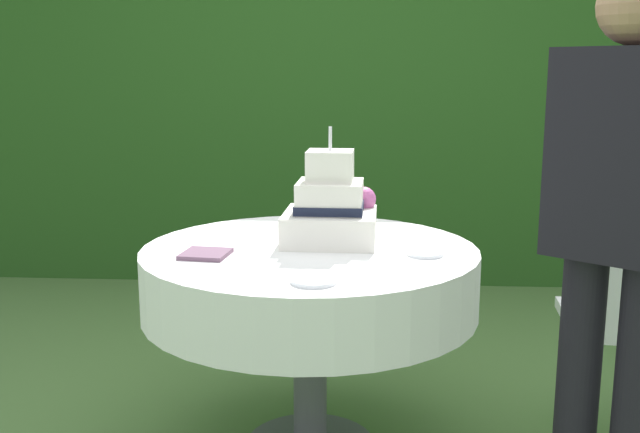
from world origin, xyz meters
name	(u,v)px	position (x,y,z in m)	size (l,w,h in m)	color
foliage_hedge	(338,78)	(0.00, 2.35, 1.30)	(6.00, 0.49, 2.59)	#234C19
cake_table	(310,281)	(0.00, 0.00, 0.63)	(1.15, 1.15, 0.75)	#4C4C51
wedding_cake	(331,209)	(0.07, 0.10, 0.86)	(0.33, 0.33, 0.41)	white
serving_plate_near	(314,281)	(0.04, -0.42, 0.75)	(0.13, 0.13, 0.01)	white
serving_plate_far	(425,254)	(0.39, -0.08, 0.75)	(0.12, 0.12, 0.01)	white
napkin_stack	(206,254)	(-0.33, -0.14, 0.75)	(0.15, 0.15, 0.01)	#6B4C60
garden_chair	(630,309)	(1.10, 0.03, 0.54)	(0.43, 0.43, 0.89)	white
standing_person	(619,229)	(0.86, -0.49, 0.93)	(0.41, 0.38, 1.60)	black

